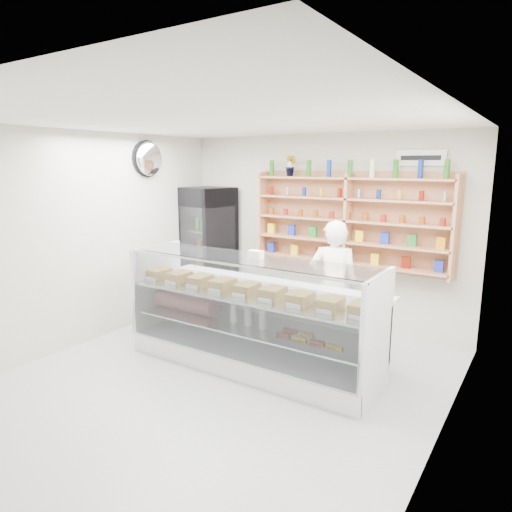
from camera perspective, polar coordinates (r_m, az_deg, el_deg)
The scene contains 8 objects.
room at distance 4.78m, azimuth -4.90°, elevation -0.33°, with size 5.00×5.00×5.00m.
display_counter at distance 5.48m, azimuth -0.56°, elevation -10.05°, with size 3.05×0.91×1.33m.
shop_worker at distance 5.87m, azimuth 9.62°, elevation -3.76°, with size 0.62×0.41×1.70m, color white.
drinks_cooler at distance 7.62m, azimuth -5.96°, elevation 1.02°, with size 0.85×0.83×2.00m.
wall_shelving at distance 6.52m, azimuth 11.42°, elevation 4.35°, with size 2.84×0.28×1.33m.
potted_plant at distance 6.87m, azimuth 4.38°, elevation 11.18°, with size 0.17×0.14×0.30m, color #1E6626.
security_mirror at distance 7.03m, azimuth -13.19°, elevation 11.76°, with size 0.15×0.50×0.50m, color silver.
wall_sign at distance 6.33m, azimuth 19.92°, elevation 11.47°, with size 0.62×0.03×0.20m, color white.
Camera 1 is at (2.89, -3.68, 2.36)m, focal length 32.00 mm.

